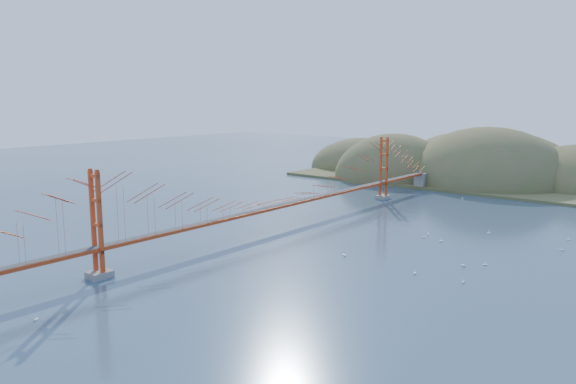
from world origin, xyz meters
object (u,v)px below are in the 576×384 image
Objects in this scene: sailboat_0 at (415,273)px; sailboat_2 at (463,265)px; sailboat_1 at (344,254)px; bridge at (281,180)px.

sailboat_2 is at bearing 64.51° from sailboat_0.
sailboat_1 is at bearing 174.07° from sailboat_0.
sailboat_2 is at bearing -3.07° from bridge.
bridge is at bearing 176.93° from sailboat_2.
bridge is 163.84× the size of sailboat_0.
sailboat_2 is 6.81m from sailboat_0.
sailboat_0 is at bearing -5.93° from sailboat_1.
sailboat_1 reaches higher than sailboat_0.
sailboat_0 is (25.50, -7.67, -6.87)m from bridge.
bridge is at bearing 156.95° from sailboat_1.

